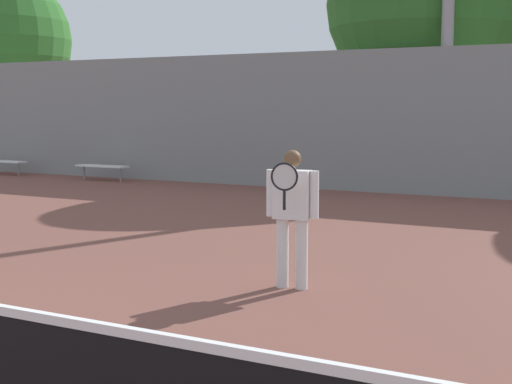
{
  "coord_description": "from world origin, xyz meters",
  "views": [
    {
      "loc": [
        5.41,
        -2.68,
        2.06
      ],
      "look_at": [
        1.07,
        5.77,
        0.92
      ],
      "focal_mm": 50.0,
      "sensor_mm": 36.0,
      "label": 1
    }
  ],
  "objects_px": {
    "tennis_player": "(292,210)",
    "bench_courtside_far": "(0,162)",
    "tree_dark_dense": "(2,40)",
    "tree_green_broad": "(425,3)",
    "bench_adjacent_court": "(102,167)"
  },
  "relations": [
    {
      "from": "tennis_player",
      "to": "tree_dark_dense",
      "type": "relative_size",
      "value": 0.22
    },
    {
      "from": "bench_courtside_far",
      "to": "tree_green_broad",
      "type": "xyz_separation_m",
      "value": [
        11.97,
        3.75,
        4.44
      ]
    },
    {
      "from": "tree_green_broad",
      "to": "bench_adjacent_court",
      "type": "bearing_deg",
      "value": -154.99
    },
    {
      "from": "bench_adjacent_court",
      "to": "tree_green_broad",
      "type": "bearing_deg",
      "value": 25.01
    },
    {
      "from": "tennis_player",
      "to": "bench_courtside_far",
      "type": "height_order",
      "value": "tennis_player"
    },
    {
      "from": "tennis_player",
      "to": "bench_courtside_far",
      "type": "bearing_deg",
      "value": 142.04
    },
    {
      "from": "bench_courtside_far",
      "to": "tree_dark_dense",
      "type": "xyz_separation_m",
      "value": [
        -3.66,
        3.76,
        4.11
      ]
    },
    {
      "from": "bench_courtside_far",
      "to": "tree_green_broad",
      "type": "bearing_deg",
      "value": 17.38
    },
    {
      "from": "tennis_player",
      "to": "tree_dark_dense",
      "type": "bearing_deg",
      "value": 138.66
    },
    {
      "from": "tree_green_broad",
      "to": "tree_dark_dense",
      "type": "distance_m",
      "value": 15.64
    },
    {
      "from": "tree_dark_dense",
      "to": "tree_green_broad",
      "type": "bearing_deg",
      "value": -0.04
    },
    {
      "from": "bench_adjacent_court",
      "to": "tree_green_broad",
      "type": "height_order",
      "value": "tree_green_broad"
    },
    {
      "from": "bench_courtside_far",
      "to": "bench_adjacent_court",
      "type": "xyz_separation_m",
      "value": [
        3.94,
        0.0,
        -0.0
      ]
    },
    {
      "from": "tree_green_broad",
      "to": "tree_dark_dense",
      "type": "relative_size",
      "value": 1.07
    },
    {
      "from": "tree_green_broad",
      "to": "bench_courtside_far",
      "type": "bearing_deg",
      "value": -162.62
    }
  ]
}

